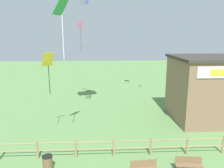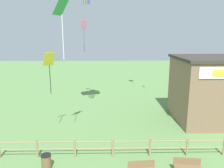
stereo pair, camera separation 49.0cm
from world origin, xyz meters
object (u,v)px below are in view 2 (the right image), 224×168
(park_bench_near_fence, at_px, (142,168))
(seaside_building, at_px, (221,89))
(kite_yellow_diamond, at_px, (49,64))
(kite_green_diamond, at_px, (62,12))
(park_bench_by_building, at_px, (187,166))
(trash_bin, at_px, (46,162))
(kite_pink_diamond, at_px, (84,30))

(park_bench_near_fence, bearing_deg, seaside_building, 44.09)
(kite_yellow_diamond, bearing_deg, kite_green_diamond, -51.53)
(park_bench_near_fence, height_order, kite_green_diamond, kite_green_diamond)
(park_bench_near_fence, distance_m, park_bench_by_building, 2.65)
(kite_yellow_diamond, bearing_deg, seaside_building, 11.85)
(park_bench_by_building, relative_size, trash_bin, 1.66)
(park_bench_by_building, distance_m, kite_pink_diamond, 17.49)
(trash_bin, xyz_separation_m, kite_green_diamond, (0.82, 2.53, 8.63))
(kite_pink_diamond, bearing_deg, park_bench_by_building, -62.91)
(kite_green_diamond, distance_m, kite_yellow_diamond, 4.14)
(kite_pink_diamond, bearing_deg, kite_green_diamond, -90.98)
(seaside_building, xyz_separation_m, kite_yellow_diamond, (-14.56, -3.05, 2.73))
(park_bench_near_fence, distance_m, kite_green_diamond, 10.35)
(kite_green_diamond, relative_size, kite_pink_diamond, 1.17)
(park_bench_near_fence, xyz_separation_m, park_bench_by_building, (2.64, 0.23, 0.00))
(seaside_building, distance_m, kite_pink_diamond, 15.21)
(seaside_building, distance_m, kite_yellow_diamond, 15.12)
(seaside_building, relative_size, park_bench_near_fence, 5.36)
(seaside_building, xyz_separation_m, park_bench_by_building, (-5.79, -7.94, -2.48))
(seaside_building, bearing_deg, park_bench_near_fence, -135.91)
(seaside_building, relative_size, kite_yellow_diamond, 2.71)
(park_bench_near_fence, xyz_separation_m, trash_bin, (-5.49, 0.76, -0.00))
(kite_pink_diamond, distance_m, kite_yellow_diamond, 9.56)
(trash_bin, relative_size, kite_yellow_diamond, 0.31)
(seaside_building, distance_m, kite_green_diamond, 15.28)
(trash_bin, bearing_deg, kite_pink_diamond, 85.72)
(trash_bin, distance_m, kite_green_diamond, 9.03)
(kite_green_diamond, relative_size, kite_yellow_diamond, 1.26)
(kite_green_diamond, xyz_separation_m, kite_yellow_diamond, (-1.45, 1.82, -3.43))
(trash_bin, xyz_separation_m, kite_yellow_diamond, (-0.63, 4.35, 5.21))
(trash_bin, bearing_deg, seaside_building, 28.00)
(park_bench_by_building, distance_m, kite_yellow_diamond, 11.31)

